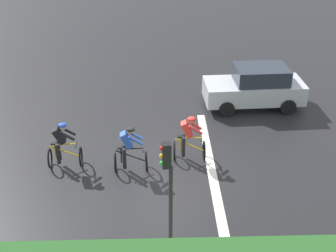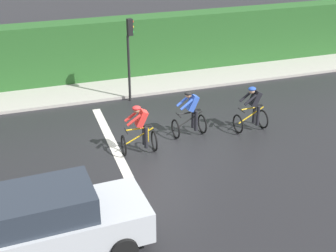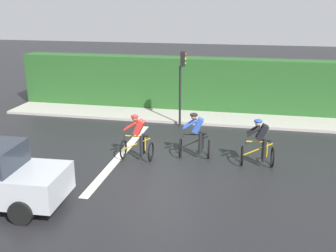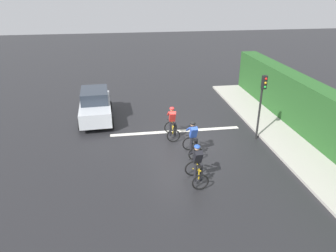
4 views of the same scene
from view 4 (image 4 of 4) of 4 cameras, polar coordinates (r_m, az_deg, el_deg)
The scene contains 10 objects.
ground_plane at distance 15.92m, azimuth 2.31°, elevation -3.13°, with size 80.00×80.00×0.00m, color black.
sidewalk_kerb at distance 16.22m, azimuth 23.49°, elevation -4.52°, with size 2.80×21.61×0.12m, color #ADA89E.
stone_wall_low at distance 16.60m, azimuth 26.27°, elevation -3.49°, with size 0.44×21.61×0.58m, color gray.
hedge_wall at distance 16.36m, azimuth 27.81°, elevation -0.09°, with size 1.10×21.61×2.70m, color #265623.
road_marking_stop_line at distance 17.19m, azimuth 1.41°, elevation -0.94°, with size 7.00×0.30×0.01m, color silver.
cyclist_lead at distance 12.56m, azimuth 5.23°, elevation -7.08°, with size 0.75×1.12×1.66m.
cyclist_second at distance 14.51m, azimuth 4.47°, elevation -2.52°, with size 0.76×1.13×1.66m.
cyclist_mid at distance 16.14m, azimuth 0.74°, elevation 0.42°, with size 0.70×1.09×1.66m.
car_silver at distance 18.85m, azimuth -12.87°, elevation 3.61°, with size 2.04×4.18×1.76m.
traffic_light_near_crossing at distance 16.14m, azimuth 16.43°, elevation 4.84°, with size 0.22×0.31×3.34m.
Camera 4 is at (2.78, 13.88, 7.28)m, focal length 34.06 mm.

